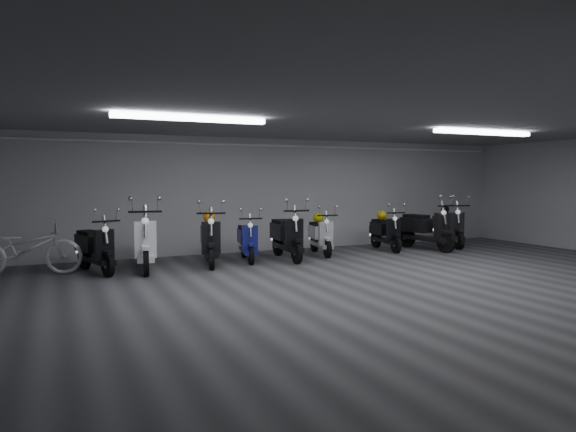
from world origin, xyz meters
name	(u,v)px	position (x,y,z in m)	size (l,w,h in m)	color
floor	(387,288)	(0.00, 0.00, -0.01)	(14.00, 10.00, 0.01)	#3C3C3F
ceiling	(390,116)	(0.00, 0.00, 2.80)	(14.00, 10.00, 0.01)	gray
back_wall	(271,195)	(0.00, 5.00, 1.40)	(14.00, 0.01, 2.80)	#AAAAAD
fluor_strip_left	(191,118)	(-3.00, 1.00, 2.74)	(2.40, 0.18, 0.08)	white
fluor_strip_right	(483,132)	(3.00, 1.00, 2.74)	(2.40, 0.18, 0.08)	white
conduit	(273,146)	(0.00, 4.92, 2.62)	(0.05, 0.05, 13.60)	white
scooter_0	(95,240)	(-4.29, 3.44, 0.64)	(0.57, 1.72, 1.28)	black
scooter_2	(145,233)	(-3.37, 3.35, 0.74)	(0.67, 2.00, 1.49)	white
scooter_3	(210,232)	(-2.03, 3.45, 0.70)	(0.63, 1.88, 1.40)	black
scooter_4	(247,234)	(-1.15, 3.62, 0.60)	(0.54, 1.62, 1.21)	navy
scooter_5	(287,228)	(-0.27, 3.45, 0.70)	(0.63, 1.88, 1.40)	black
scooter_6	(321,229)	(0.76, 3.79, 0.60)	(0.54, 1.62, 1.21)	silver
scooter_7	(386,226)	(2.61, 3.80, 0.61)	(0.55, 1.64, 1.22)	black
scooter_8	(426,222)	(3.57, 3.43, 0.71)	(0.64, 1.91, 1.43)	black
scooter_9	(449,221)	(4.56, 3.72, 0.70)	(0.62, 1.87, 1.39)	black
bicycle	(26,243)	(-5.48, 3.63, 0.63)	(0.68, 1.94, 1.25)	silver
helmet_0	(445,209)	(4.64, 3.97, 0.97)	(0.23, 0.23, 0.23)	black
helmet_1	(209,217)	(-1.97, 3.70, 0.99)	(0.26, 0.26, 0.26)	orange
helmet_2	(318,218)	(0.81, 4.01, 0.87)	(0.24, 0.24, 0.24)	#CCC90C
helmet_3	(382,215)	(2.64, 4.02, 0.88)	(0.24, 0.24, 0.24)	#C49E0B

